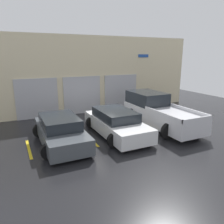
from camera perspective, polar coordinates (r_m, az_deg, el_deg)
ground_plane at (r=13.25m, az=-2.79°, el=-3.11°), size 28.00×28.00×0.00m
shophouse_building at (r=15.77m, az=-7.61°, el=9.44°), size 17.47×0.68×5.36m
pickup_truck at (r=13.03m, az=11.80°, el=0.16°), size 2.50×5.41×1.83m
sedan_white at (r=11.35m, az=1.02°, el=-2.88°), size 2.29×4.69×1.31m
sedan_side at (r=10.46m, az=-13.33°, el=-4.85°), size 2.23×4.40×1.31m
parking_stripe_far_left at (r=10.48m, az=-20.89°, el=-9.02°), size 0.12×2.20×0.01m
parking_stripe_left at (r=11.00m, az=-5.72°, el=-6.95°), size 0.12×2.20×0.01m
parking_stripe_centre at (r=12.20m, az=7.17°, el=-4.79°), size 0.12×2.20×0.01m
parking_stripe_right at (r=13.90m, az=17.27°, el=-2.91°), size 0.12×2.20×0.01m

